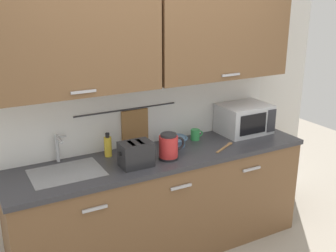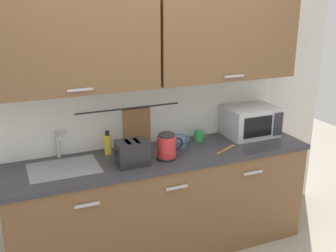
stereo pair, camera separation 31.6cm
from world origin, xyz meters
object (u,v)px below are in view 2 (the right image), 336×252
Objects in this scene: microwave at (250,121)px; wooden_spoon at (228,148)px; mug_by_kettle at (199,136)px; toaster at (132,153)px; electric_kettle at (167,147)px; dish_soap_bottle at (108,144)px; mug_near_sink at (131,145)px; mixing_bowl at (177,141)px.

microwave is 0.45m from wooden_spoon.
toaster is at bearing -158.75° from mug_by_kettle.
electric_kettle is at bearing 178.94° from wooden_spoon.
wooden_spoon is at bearing -16.84° from dish_soap_bottle.
electric_kettle is 0.28m from toaster.
electric_kettle is 1.89× the size of mug_near_sink.
mug_near_sink is at bearing 126.26° from electric_kettle.
microwave reaches higher than mixing_bowl.
mug_by_kettle reaches higher than mixing_bowl.
mixing_bowl reaches higher than wooden_spoon.
wooden_spoon is at bearing -64.01° from mug_by_kettle.
toaster is (-1.21, -0.22, -0.04)m from microwave.
mug_near_sink is at bearing 172.09° from mixing_bowl.
wooden_spoon is (0.84, -0.00, -0.09)m from toaster.
mug_by_kettle is at bearing -1.01° from mug_near_sink.
toaster reaches higher than wooden_spoon.
dish_soap_bottle is 1.63× the size of mug_near_sink.
electric_kettle reaches higher than mug_by_kettle.
wooden_spoon is (0.95, -0.29, -0.08)m from dish_soap_bottle.
dish_soap_bottle is 0.77× the size of toaster.
mug_by_kettle is at bearing 10.68° from mixing_bowl.
mug_near_sink is 0.47× the size of wooden_spoon.
wooden_spoon is at bearing -0.25° from toaster.
mug_near_sink is 0.30m from toaster.
toaster is at bearing -67.91° from dish_soap_bottle.
microwave is at bearing 31.84° from wooden_spoon.
mug_by_kettle is (0.70, 0.27, -0.05)m from toaster.
toaster is 2.13× the size of mug_by_kettle.
mug_near_sink is (0.20, -0.00, -0.04)m from dish_soap_bottle.
mug_near_sink and mug_by_kettle have the same top height.
dish_soap_bottle is at bearing 112.09° from toaster.
microwave is 1.80× the size of toaster.
mug_near_sink is 0.62m from mug_by_kettle.
electric_kettle reaches higher than wooden_spoon.
electric_kettle is at bearing -34.86° from dish_soap_bottle.
electric_kettle is 0.89× the size of toaster.
dish_soap_bottle reaches higher than mixing_bowl.
dish_soap_bottle reaches higher than wooden_spoon.
mug_near_sink is 0.47× the size of toaster.
mixing_bowl is 0.53m from toaster.
microwave reaches higher than mug_near_sink.
microwave is at bearing 10.53° from toaster.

